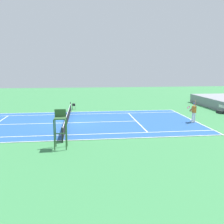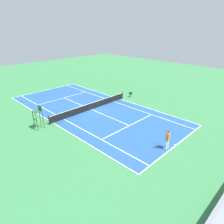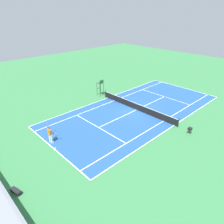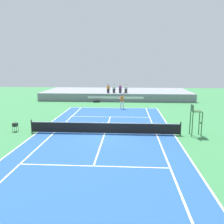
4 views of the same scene
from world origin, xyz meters
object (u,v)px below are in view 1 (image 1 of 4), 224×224
Objects in this scene: tennis_player at (194,112)px; umpire_chair at (60,124)px; tennis_ball at (187,125)px; equipment_bag at (220,112)px; ball_hopper at (74,105)px.

tennis_player is 0.85× the size of umpire_chair.
tennis_ball is 0.03× the size of umpire_chair.
umpire_chair reaches higher than equipment_bag.
umpire_chair reaches higher than tennis_player.
equipment_bag reaches higher than tennis_ball.
umpire_chair is 19.18m from equipment_bag.
equipment_bag is 1.36× the size of ball_hopper.
tennis_player is at bearing 117.23° from umpire_chair.
umpire_chair is 3.49× the size of ball_hopper.
umpire_chair reaches higher than tennis_ball.
tennis_ball is 11.61m from umpire_chair.
tennis_player is 2.19× the size of equipment_bag.
umpire_chair is at bearing -62.77° from tennis_player.
tennis_player is 6.28m from equipment_bag.
equipment_bag is (-3.84, 4.90, -0.83)m from tennis_player.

